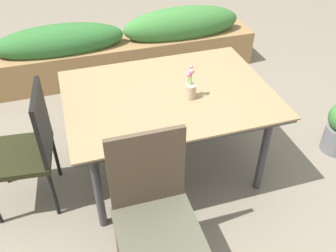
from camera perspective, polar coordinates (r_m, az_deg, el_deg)
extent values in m
plane|color=#756B5B|center=(3.11, 0.27, -6.84)|extent=(12.00, 12.00, 0.00)
cube|color=#8C704C|center=(2.67, 0.00, 4.96)|extent=(1.48, 1.08, 0.02)
cube|color=#333338|center=(2.68, 0.00, 4.61)|extent=(1.45, 1.06, 0.02)
cylinder|color=#333338|center=(2.52, -10.76, -9.53)|extent=(0.06, 0.06, 0.73)
cylinder|color=#333338|center=(2.82, 14.53, -3.95)|extent=(0.06, 0.06, 0.73)
cylinder|color=#333338|center=(3.14, -12.99, 1.29)|extent=(0.06, 0.06, 0.73)
cylinder|color=#333338|center=(3.38, 7.90, 4.97)|extent=(0.06, 0.06, 0.73)
cube|color=black|center=(2.81, -21.95, -4.23)|extent=(0.49, 0.49, 0.04)
cube|color=black|center=(2.61, -18.84, 0.40)|extent=(0.07, 0.42, 0.49)
cylinder|color=black|center=(3.14, -24.21, -5.16)|extent=(0.03, 0.03, 0.42)
cylinder|color=black|center=(2.77, -17.20, -9.96)|extent=(0.03, 0.03, 0.42)
cylinder|color=black|center=(3.06, -16.91, -4.37)|extent=(0.03, 0.03, 0.42)
cube|color=#4C4A3B|center=(2.18, -1.54, -15.88)|extent=(0.47, 0.47, 0.04)
cube|color=#4C3D2D|center=(2.11, -3.28, -6.74)|extent=(0.45, 0.03, 0.54)
cylinder|color=#4C3D2D|center=(2.52, 2.06, -13.89)|extent=(0.03, 0.03, 0.43)
cylinder|color=#4C3D2D|center=(2.47, -7.87, -16.05)|extent=(0.03, 0.03, 0.43)
cylinder|color=tan|center=(2.59, 3.51, 5.34)|extent=(0.07, 0.07, 0.10)
cylinder|color=#569347|center=(2.55, 3.57, 6.98)|extent=(0.01, 0.01, 0.15)
sphere|color=pink|center=(2.51, 3.63, 8.42)|extent=(0.04, 0.04, 0.04)
cylinder|color=#569347|center=(2.54, 3.60, 7.02)|extent=(0.01, 0.01, 0.15)
sphere|color=#EFCC4C|center=(2.51, 3.67, 8.50)|extent=(0.03, 0.03, 0.03)
cylinder|color=#569347|center=(2.54, 3.53, 7.33)|extent=(0.01, 0.01, 0.18)
sphere|color=pink|center=(2.50, 3.60, 9.07)|extent=(0.02, 0.02, 0.02)
cylinder|color=#569347|center=(2.56, 3.19, 6.83)|extent=(0.01, 0.01, 0.12)
sphere|color=pink|center=(2.53, 3.24, 7.94)|extent=(0.04, 0.04, 0.04)
cube|color=olive|center=(4.31, -6.63, 10.35)|extent=(3.00, 0.43, 0.40)
ellipsoid|color=#2D662D|center=(4.13, -16.33, 12.40)|extent=(1.35, 0.39, 0.36)
ellipsoid|color=#387233|center=(4.33, 2.12, 15.38)|extent=(1.35, 0.39, 0.40)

